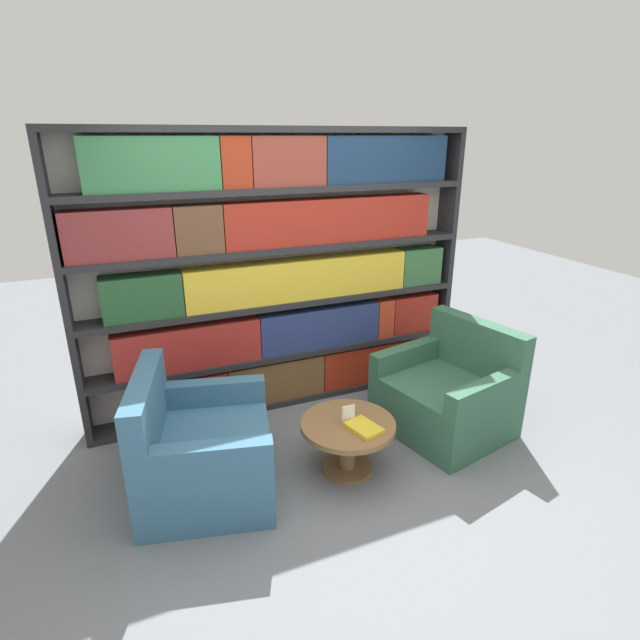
{
  "coord_description": "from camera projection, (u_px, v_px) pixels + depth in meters",
  "views": [
    {
      "loc": [
        -1.29,
        -2.43,
        2.31
      ],
      "look_at": [
        0.08,
        0.82,
        1.0
      ],
      "focal_mm": 28.0,
      "sensor_mm": 36.0,
      "label": 1
    }
  ],
  "objects": [
    {
      "name": "armchair_right",
      "position": [
        448.0,
        395.0,
        4.11
      ],
      "size": [
        1.03,
        1.09,
        0.88
      ],
      "rotation": [
        0.0,
        0.0,
        -1.36
      ],
      "color": "#336047",
      "rests_on": "ground_plane"
    },
    {
      "name": "coffee_table",
      "position": [
        348.0,
        436.0,
        3.57
      ],
      "size": [
        0.68,
        0.68,
        0.4
      ],
      "color": "brown",
      "rests_on": "ground_plane"
    },
    {
      "name": "table_sign",
      "position": [
        348.0,
        416.0,
        3.51
      ],
      "size": [
        0.1,
        0.06,
        0.13
      ],
      "color": "black",
      "rests_on": "coffee_table"
    },
    {
      "name": "stray_book",
      "position": [
        364.0,
        428.0,
        3.44
      ],
      "size": [
        0.23,
        0.28,
        0.03
      ],
      "color": "gold",
      "rests_on": "coffee_table"
    },
    {
      "name": "ground_plane",
      "position": [
        356.0,
        499.0,
        3.37
      ],
      "size": [
        14.0,
        14.0,
        0.0
      ],
      "primitive_type": "plane",
      "color": "slate"
    },
    {
      "name": "armchair_left",
      "position": [
        201.0,
        452.0,
        3.37
      ],
      "size": [
        1.04,
        1.1,
        0.88
      ],
      "rotation": [
        0.0,
        0.0,
        1.34
      ],
      "color": "#386684",
      "rests_on": "ground_plane"
    },
    {
      "name": "bookshelf",
      "position": [
        281.0,
        276.0,
        4.26
      ],
      "size": [
        3.37,
        0.3,
        2.38
      ],
      "color": "silver",
      "rests_on": "ground_plane"
    }
  ]
}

